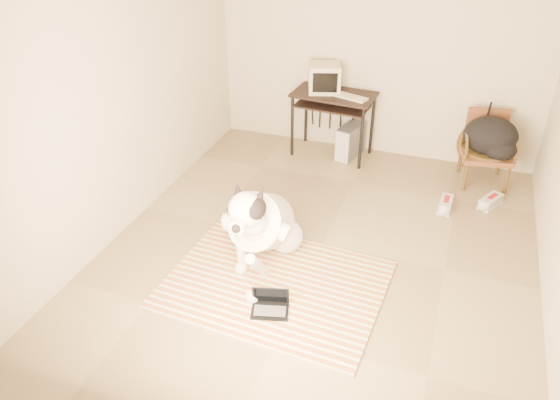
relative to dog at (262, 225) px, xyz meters
The scene contains 15 objects.
floor 0.75m from the dog, 41.47° to the left, with size 4.50×4.50×0.00m, color #8B7855.
wall_back 2.88m from the dog, 79.87° to the left, with size 4.50×4.50×0.00m, color #C0B59E.
wall_front 2.12m from the dog, 75.36° to the right, with size 4.50×4.50×0.00m, color #C0B59E.
wall_left 1.85m from the dog, 164.51° to the left, with size 4.50×4.50×0.00m, color #C0B59E.
rug 0.55m from the dog, 53.24° to the right, with size 1.96×1.54×0.02m.
dog is the anchor object (origin of this frame).
laptop 0.78m from the dog, 63.51° to the right, with size 0.36×0.30×0.22m.
computer_desk 2.37m from the dog, 89.31° to the left, with size 1.03×0.63×0.82m.
crt_monitor 2.48m from the dog, 92.62° to the left, with size 0.47×0.45×0.34m.
desk_keyboard 2.33m from the dog, 83.45° to the left, with size 0.40×0.15×0.03m, color #C2B998.
pc_tower 2.40m from the dog, 83.58° to the left, with size 0.29×0.49×0.43m.
rattan_chair 2.97m from the dog, 50.75° to the left, with size 0.64×0.63×0.83m.
backpack 2.94m from the dog, 49.34° to the left, with size 0.60×0.51×0.44m.
sneaker_left 2.19m from the dog, 44.15° to the left, with size 0.15×0.33×0.11m.
sneaker_right 2.67m from the dog, 40.75° to the left, with size 0.27×0.35×0.11m.
Camera 1 is at (1.07, -4.25, 3.21)m, focal length 35.00 mm.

